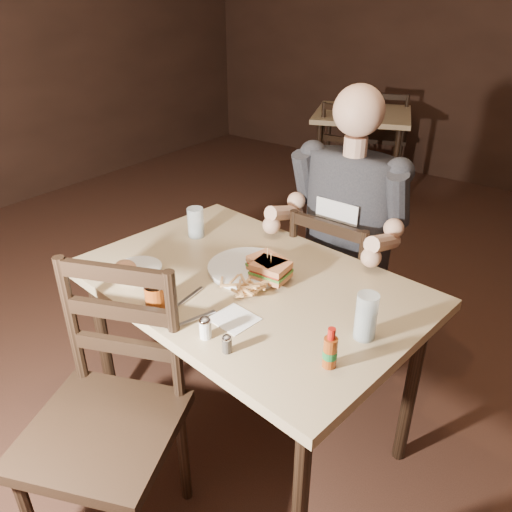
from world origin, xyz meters
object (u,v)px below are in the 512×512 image
Objects in this scene: chair_near at (101,432)px; diner at (346,201)px; bg_chair_far at (385,137)px; side_plate at (138,270)px; glass_left at (196,222)px; chair_far at (342,294)px; bg_table at (362,122)px; main_table at (248,298)px; hot_sauce at (330,348)px; dinner_plate at (248,269)px; syrup_dispenser at (156,294)px; glass_right at (366,316)px; bg_chair_near at (329,164)px.

chair_near is 1.27m from diner.
bg_chair_far is 0.94× the size of diner.
side_plate is at bearing -121.08° from diner.
glass_left is at bearing 79.11° from bg_chair_far.
bg_chair_far is at bearing -68.47° from chair_far.
chair_far is (1.03, -2.22, -0.24)m from bg_table.
main_table is at bearing -98.96° from diner.
hot_sauce is (0.56, 0.40, 0.34)m from chair_near.
chair_near is at bearing -94.07° from dinner_plate.
syrup_dispenser is at bearing -75.92° from bg_table.
side_plate is (-0.33, -0.25, -0.00)m from dinner_plate.
dinner_plate is (0.05, 0.69, 0.29)m from chair_near.
glass_right reaches higher than hot_sauce.
bg_chair_near reaches higher than syrup_dispenser.
hot_sauce is 0.62m from syrup_dispenser.
chair_near is 1.10× the size of bg_chair_near.
bg_chair_near is 6.86× the size of hot_sauce.
hot_sauce is at bearing -24.09° from glass_left.
glass_right reaches higher than chair_far.
glass_left reaches higher than dinner_plate.
chair_far is at bearing 121.22° from glass_right.
bg_table is at bearing 80.62° from chair_near.
hot_sauce reaches higher than bg_chair_near.
diner is at bearing 90.00° from chair_far.
diner is 5.39× the size of side_plate.
side_plate is (0.03, -0.36, -0.06)m from glass_left.
bg_chair_near is 0.95× the size of diner.
chair_near is at bearing 81.65° from bg_chair_far.
glass_left is 0.85× the size of glass_right.
syrup_dispenser is at bearing 81.90° from bg_chair_far.
hot_sauce is (0.51, -0.29, 0.06)m from dinner_plate.
syrup_dispenser is (0.26, -0.48, -0.01)m from glass_left.
bg_chair_near reaches higher than chair_far.
glass_right is 1.17× the size of hot_sauce.
glass_left is 0.99× the size of hot_sauce.
diner is at bearing -65.70° from bg_table.
chair_far is 3.00× the size of dinner_plate.
bg_chair_near is 2.20m from glass_left.
diner reaches higher than side_plate.
bg_table is 1.11× the size of diner.
bg_chair_near is 5.85× the size of glass_right.
bg_chair_far is at bearing 78.80° from chair_near.
side_plate is at bearing -152.07° from main_table.
syrup_dispenser reaches higher than main_table.
bg_chair_far is 0.98× the size of bg_chair_near.
chair_far is 0.49m from diner.
glass_left reaches higher than bg_chair_near.
main_table is 13.31× the size of syrup_dispenser.
hot_sauce is at bearing -2.37° from side_plate.
syrup_dispenser is (-0.61, -0.09, -0.01)m from hot_sauce.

